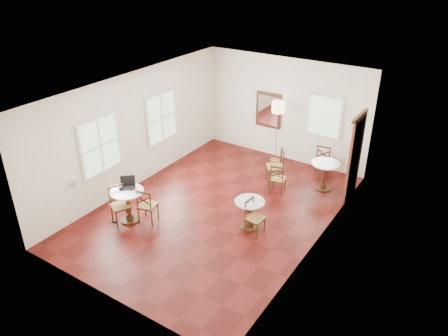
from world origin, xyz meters
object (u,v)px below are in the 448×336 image
object	(u,v)px
chair_back_b	(276,166)
chair_mid_a	(278,179)
chair_mid_b	(254,217)
mouse	(131,190)
floor_lamp	(278,111)
cafe_table_back	(325,173)
navy_mug	(121,188)
water_glass	(119,187)
cafe_table_near	(128,202)
chair_back_a	(324,159)
laptop	(128,184)
chair_near_a	(147,205)
power_adapter	(114,221)
chair_near_b	(120,205)
cafe_table_mid	(249,211)

from	to	relation	value
chair_back_b	chair_mid_a	bearing A→B (deg)	-4.71
chair_mid_b	mouse	distance (m)	2.82
floor_lamp	chair_mid_b	bearing A→B (deg)	-70.24
cafe_table_back	chair_mid_b	bearing A→B (deg)	-101.64
mouse	navy_mug	world-z (taller)	navy_mug
water_glass	chair_mid_b	bearing A→B (deg)	22.11
water_glass	cafe_table_near	bearing A→B (deg)	7.66
water_glass	cafe_table_back	bearing A→B (deg)	48.52
floor_lamp	water_glass	world-z (taller)	floor_lamp
chair_back_a	navy_mug	xyz separation A→B (m)	(-3.04, -4.66, 0.38)
chair_mid_a	chair_back_b	world-z (taller)	chair_back_b
chair_mid_b	mouse	world-z (taller)	chair_mid_b
cafe_table_near	chair_mid_b	distance (m)	2.89
laptop	water_glass	world-z (taller)	laptop
chair_near_a	floor_lamp	world-z (taller)	floor_lamp
chair_near_a	chair_mid_a	distance (m)	3.38
navy_mug	power_adapter	world-z (taller)	navy_mug
chair_back_a	laptop	bearing A→B (deg)	52.92
mouse	navy_mug	xyz separation A→B (m)	(-0.21, -0.11, 0.03)
chair_mid_b	navy_mug	xyz separation A→B (m)	(-2.80, -1.17, 0.43)
chair_back_b	laptop	distance (m)	3.95
chair_back_a	floor_lamp	distance (m)	1.86
navy_mug	power_adapter	xyz separation A→B (m)	(-0.12, -0.22, -0.82)
cafe_table_near	chair_near_b	bearing A→B (deg)	-134.78
chair_mid_a	floor_lamp	bearing A→B (deg)	-72.41
chair_back_b	chair_near_b	bearing A→B (deg)	-67.16
chair_back_a	mouse	size ratio (longest dim) A/B	10.95
cafe_table_mid	mouse	distance (m)	2.70
chair_mid_b	floor_lamp	distance (m)	3.90
chair_back_b	laptop	bearing A→B (deg)	-69.04
cafe_table_mid	floor_lamp	xyz separation A→B (m)	(-1.07, 3.38, 1.12)
chair_near_b	navy_mug	xyz separation A→B (m)	(-0.01, 0.09, 0.39)
laptop	cafe_table_near	bearing A→B (deg)	-96.45
navy_mug	mouse	bearing A→B (deg)	28.29
chair_near_a	chair_back_a	size ratio (longest dim) A/B	0.95
chair_mid_a	navy_mug	size ratio (longest dim) A/B	7.52
cafe_table_back	water_glass	bearing A→B (deg)	-131.48
cafe_table_back	power_adapter	xyz separation A→B (m)	(-3.47, -4.09, -0.45)
cafe_table_back	chair_back_a	xyz separation A→B (m)	(-0.32, 0.79, -0.02)
cafe_table_back	chair_near_a	xyz separation A→B (m)	(-2.83, -3.62, -0.04)
cafe_table_back	power_adapter	distance (m)	5.38
chair_near_a	chair_back_b	bearing A→B (deg)	-131.36
chair_near_a	floor_lamp	bearing A→B (deg)	-117.96
chair_near_b	navy_mug	world-z (taller)	chair_near_b
chair_mid_a	mouse	xyz separation A→B (m)	(-2.23, -2.92, 0.40)
cafe_table_near	floor_lamp	bearing A→B (deg)	73.31
cafe_table_near	chair_near_a	distance (m)	0.44
chair_near_a	chair_mid_a	xyz separation A→B (m)	(1.91, 2.79, -0.03)
chair_back_a	laptop	xyz separation A→B (m)	(-3.00, -4.47, 0.40)
chair_mid_b	chair_back_a	distance (m)	3.50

